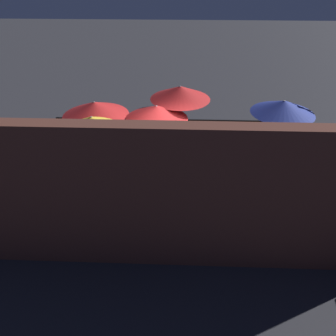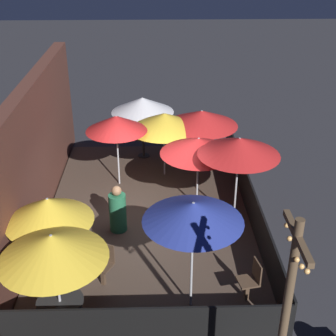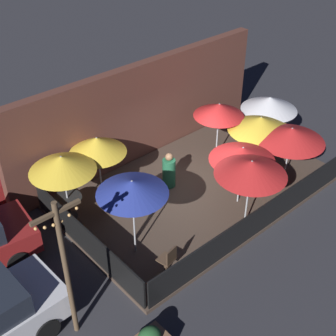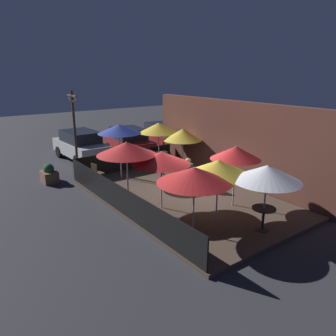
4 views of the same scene
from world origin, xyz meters
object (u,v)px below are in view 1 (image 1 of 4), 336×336
Objects in this scene: planter_box at (300,128)px; patio_umbrella_5 at (283,107)px; patio_chair_1 at (261,139)px; dining_table_0 at (49,169)px; patio_umbrella_3 at (92,124)px; patio_umbrella_7 at (101,142)px; patron_0 at (191,184)px; patio_umbrella_6 at (275,173)px; patio_umbrella_2 at (157,112)px; patio_umbrella_1 at (333,160)px; patio_umbrella_0 at (41,133)px; patio_chair_0 at (262,190)px; dining_table_1 at (319,205)px; patio_umbrella_8 at (180,93)px; patio_umbrella_4 at (95,109)px.

patio_umbrella_5 is at bearing 57.56° from planter_box.
dining_table_0 is at bearing -82.66° from patio_chair_1.
patio_chair_1 is at bearing -163.47° from patio_umbrella_3.
patron_0 is (-2.40, -0.14, -1.38)m from patio_umbrella_7.
patio_umbrella_3 is 1.04× the size of patio_umbrella_6.
dining_table_0 is (6.14, -1.76, -1.25)m from patio_umbrella_6.
patio_umbrella_2 is 2.33× the size of planter_box.
patio_umbrella_1 is 2.52× the size of planter_box.
patio_umbrella_3 is (-1.31, -0.67, -0.04)m from patio_umbrella_0.
patio_umbrella_1 is 2.32× the size of patio_chair_0.
patio_umbrella_3 is 0.88× the size of patio_umbrella_5.
dining_table_1 is 5.28m from planter_box.
patio_umbrella_0 is at bearing 180.00° from dining_table_0.
dining_table_0 is (1.87, -0.70, -1.38)m from patio_umbrella_7.
patio_umbrella_1 is 4.04m from patio_chair_1.
patio_umbrella_6 is at bearing 132.11° from patio_umbrella_2.
patio_umbrella_6 is (-4.83, 2.43, 0.03)m from patio_umbrella_3.
patio_umbrella_5 reaches higher than patio_chair_1.
patio_umbrella_7 is at bearing -6.94° from dining_table_1.
patio_umbrella_3 is at bearing -18.21° from patio_umbrella_1.
patio_umbrella_8 is 3.34m from patio_chair_1.
patio_umbrella_0 reaches higher than planter_box.
planter_box is (-4.41, -4.32, -0.31)m from patron_0.
dining_table_0 is 9.47m from planter_box.
patio_chair_0 is (-0.11, -1.04, -1.28)m from patio_umbrella_6.
patio_umbrella_1 is at bearing 169.61° from patio_umbrella_0.
dining_table_0 is at bearing 27.05° from patio_umbrella_3.
patio_umbrella_2 is at bearing -155.63° from patio_umbrella_3.
patio_umbrella_8 is 2.69× the size of planter_box.
patio_umbrella_2 reaches higher than dining_table_0.
dining_table_0 is at bearing -10.39° from patio_umbrella_1.
patio_chair_0 is at bearing 68.02° from patio_umbrella_5.
dining_table_0 is (0.00, 0.00, -1.25)m from patio_umbrella_0.
planter_box is at bearing -122.44° from patio_umbrella_5.
patio_umbrella_5 is 2.79× the size of planter_box.
patio_umbrella_2 reaches higher than dining_table_1.
dining_table_1 is at bearing 77.95° from planter_box.
patron_0 is at bearing -14.08° from dining_table_1.
patron_0 is (-2.96, 1.23, -1.22)m from patio_umbrella_3.
patio_umbrella_5 is at bearing 156.19° from patio_umbrella_8.
dining_table_1 is at bearing 173.06° from patio_umbrella_7.
patio_umbrella_7 is 2.48× the size of planter_box.
patio_chair_1 is at bearing -78.67° from dining_table_1.
patio_umbrella_0 reaches higher than patio_umbrella_2.
patio_umbrella_8 is 2.48× the size of patio_chair_0.
patio_umbrella_2 is at bearing 72.54° from patron_0.
patio_umbrella_6 is 2.37× the size of dining_table_1.
patio_umbrella_1 reaches higher than patio_chair_0.
patio_umbrella_4 is (6.44, -3.18, -0.17)m from patio_umbrella_1.
planter_box is (-5.50, -2.25, -1.57)m from patio_umbrella_2.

